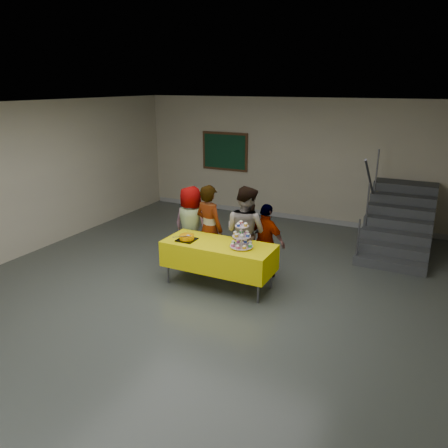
{
  "coord_description": "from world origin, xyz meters",
  "views": [
    {
      "loc": [
        3.26,
        -5.37,
        3.31
      ],
      "look_at": [
        0.16,
        0.9,
        1.05
      ],
      "focal_mm": 35.0,
      "sensor_mm": 36.0,
      "label": 1
    }
  ],
  "objects_px": {
    "cupcake_stand": "(242,238)",
    "staircase": "(399,224)",
    "bake_table": "(219,255)",
    "schoolchild_a": "(191,226)",
    "noticeboard": "(225,151)",
    "bear_cake": "(187,237)",
    "schoolchild_d": "(266,241)",
    "schoolchild_b": "(209,229)",
    "schoolchild_c": "(246,232)"
  },
  "relations": [
    {
      "from": "bake_table",
      "to": "bear_cake",
      "type": "xyz_separation_m",
      "value": [
        -0.55,
        -0.11,
        0.27
      ]
    },
    {
      "from": "bake_table",
      "to": "bear_cake",
      "type": "height_order",
      "value": "bear_cake"
    },
    {
      "from": "schoolchild_b",
      "to": "staircase",
      "type": "distance_m",
      "value": 4.19
    },
    {
      "from": "bake_table",
      "to": "schoolchild_b",
      "type": "xyz_separation_m",
      "value": [
        -0.45,
        0.51,
        0.25
      ]
    },
    {
      "from": "bake_table",
      "to": "schoolchild_b",
      "type": "distance_m",
      "value": 0.73
    },
    {
      "from": "bear_cake",
      "to": "schoolchild_c",
      "type": "xyz_separation_m",
      "value": [
        0.8,
        0.66,
        -0.0
      ]
    },
    {
      "from": "cupcake_stand",
      "to": "schoolchild_c",
      "type": "distance_m",
      "value": 0.61
    },
    {
      "from": "bake_table",
      "to": "noticeboard",
      "type": "xyz_separation_m",
      "value": [
        -1.99,
        4.26,
        1.04
      ]
    },
    {
      "from": "schoolchild_a",
      "to": "staircase",
      "type": "distance_m",
      "value": 4.44
    },
    {
      "from": "cupcake_stand",
      "to": "schoolchild_d",
      "type": "xyz_separation_m",
      "value": [
        0.15,
        0.7,
        -0.26
      ]
    },
    {
      "from": "noticeboard",
      "to": "schoolchild_c",
      "type": "bearing_deg",
      "value": -58.95
    },
    {
      "from": "bake_table",
      "to": "cupcake_stand",
      "type": "distance_m",
      "value": 0.57
    },
    {
      "from": "schoolchild_b",
      "to": "staircase",
      "type": "relative_size",
      "value": 0.67
    },
    {
      "from": "bear_cake",
      "to": "schoolchild_c",
      "type": "bearing_deg",
      "value": 39.39
    },
    {
      "from": "cupcake_stand",
      "to": "noticeboard",
      "type": "bearing_deg",
      "value": 119.38
    },
    {
      "from": "noticeboard",
      "to": "schoolchild_b",
      "type": "bearing_deg",
      "value": -67.76
    },
    {
      "from": "bake_table",
      "to": "staircase",
      "type": "bearing_deg",
      "value": 53.47
    },
    {
      "from": "schoolchild_c",
      "to": "staircase",
      "type": "xyz_separation_m",
      "value": [
        2.29,
        2.88,
        -0.34
      ]
    },
    {
      "from": "bake_table",
      "to": "cupcake_stand",
      "type": "relative_size",
      "value": 4.22
    },
    {
      "from": "schoolchild_d",
      "to": "bake_table",
      "type": "bearing_deg",
      "value": 65.64
    },
    {
      "from": "schoolchild_d",
      "to": "staircase",
      "type": "bearing_deg",
      "value": -109.37
    },
    {
      "from": "cupcake_stand",
      "to": "schoolchild_d",
      "type": "relative_size",
      "value": 0.33
    },
    {
      "from": "cupcake_stand",
      "to": "bear_cake",
      "type": "xyz_separation_m",
      "value": [
        -0.98,
        -0.08,
        -0.11
      ]
    },
    {
      "from": "noticeboard",
      "to": "schoolchild_d",
      "type": "bearing_deg",
      "value": -54.36
    },
    {
      "from": "bake_table",
      "to": "cupcake_stand",
      "type": "xyz_separation_m",
      "value": [
        0.43,
        -0.02,
        0.38
      ]
    },
    {
      "from": "schoolchild_c",
      "to": "schoolchild_d",
      "type": "distance_m",
      "value": 0.39
    },
    {
      "from": "bear_cake",
      "to": "staircase",
      "type": "relative_size",
      "value": 0.15
    },
    {
      "from": "schoolchild_c",
      "to": "schoolchild_d",
      "type": "xyz_separation_m",
      "value": [
        0.33,
        0.13,
        -0.15
      ]
    },
    {
      "from": "schoolchild_b",
      "to": "schoolchild_a",
      "type": "bearing_deg",
      "value": -0.55
    },
    {
      "from": "bear_cake",
      "to": "schoolchild_a",
      "type": "xyz_separation_m",
      "value": [
        -0.36,
        0.75,
        -0.07
      ]
    },
    {
      "from": "bake_table",
      "to": "schoolchild_c",
      "type": "relative_size",
      "value": 1.13
    },
    {
      "from": "cupcake_stand",
      "to": "schoolchild_a",
      "type": "bearing_deg",
      "value": 153.49
    },
    {
      "from": "schoolchild_c",
      "to": "schoolchild_d",
      "type": "bearing_deg",
      "value": -142.27
    },
    {
      "from": "schoolchild_a",
      "to": "staircase",
      "type": "bearing_deg",
      "value": -137.69
    },
    {
      "from": "schoolchild_a",
      "to": "staircase",
      "type": "height_order",
      "value": "staircase"
    },
    {
      "from": "schoolchild_c",
      "to": "noticeboard",
      "type": "distance_m",
      "value": 4.4
    },
    {
      "from": "cupcake_stand",
      "to": "staircase",
      "type": "height_order",
      "value": "staircase"
    },
    {
      "from": "noticeboard",
      "to": "cupcake_stand",
      "type": "bearing_deg",
      "value": -60.62
    },
    {
      "from": "bake_table",
      "to": "schoolchild_d",
      "type": "xyz_separation_m",
      "value": [
        0.58,
        0.68,
        0.12
      ]
    },
    {
      "from": "bake_table",
      "to": "noticeboard",
      "type": "distance_m",
      "value": 4.82
    },
    {
      "from": "schoolchild_b",
      "to": "noticeboard",
      "type": "bearing_deg",
      "value": -52.33
    },
    {
      "from": "cupcake_stand",
      "to": "schoolchild_b",
      "type": "height_order",
      "value": "schoolchild_b"
    },
    {
      "from": "cupcake_stand",
      "to": "schoolchild_c",
      "type": "bearing_deg",
      "value": 107.29
    },
    {
      "from": "schoolchild_a",
      "to": "schoolchild_c",
      "type": "relative_size",
      "value": 0.91
    },
    {
      "from": "bear_cake",
      "to": "schoolchild_d",
      "type": "height_order",
      "value": "schoolchild_d"
    },
    {
      "from": "noticeboard",
      "to": "bear_cake",
      "type": "bearing_deg",
      "value": -71.86
    },
    {
      "from": "bake_table",
      "to": "staircase",
      "type": "relative_size",
      "value": 0.78
    },
    {
      "from": "bear_cake",
      "to": "schoolchild_d",
      "type": "relative_size",
      "value": 0.27
    },
    {
      "from": "schoolchild_b",
      "to": "schoolchild_d",
      "type": "bearing_deg",
      "value": -155.36
    },
    {
      "from": "bake_table",
      "to": "schoolchild_a",
      "type": "height_order",
      "value": "schoolchild_a"
    }
  ]
}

